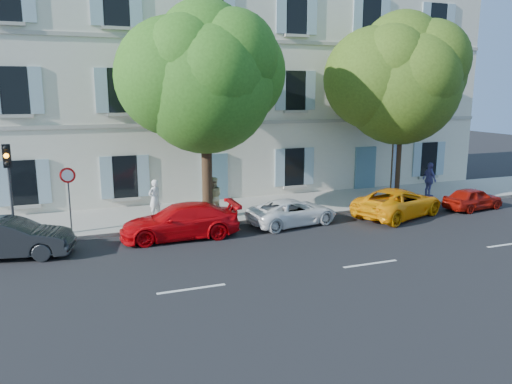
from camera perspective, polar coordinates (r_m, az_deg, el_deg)
name	(u,v)px	position (r m, az deg, el deg)	size (l,w,h in m)	color
ground	(314,232)	(20.24, 6.68, -4.59)	(90.00, 90.00, 0.00)	black
sidewalk	(272,207)	(24.13, 1.84, -1.71)	(36.00, 4.50, 0.15)	#A09E96
kerb	(291,217)	(22.20, 3.99, -2.89)	(36.00, 0.16, 0.16)	#9E998E
building	(234,83)	(28.89, -2.56, 12.31)	(28.00, 7.00, 12.00)	beige
car_dark_sedan	(9,238)	(18.91, -26.34, -4.78)	(1.42, 4.08, 1.34)	black
car_red_coupe	(180,221)	(19.41, -8.67, -3.32)	(1.85, 4.56, 1.32)	#C3050A
car_white_coupe	(292,212)	(21.17, 4.19, -2.29)	(1.82, 3.94, 1.10)	white
car_yellow_supercar	(398,203)	(23.30, 15.95, -1.18)	(2.16, 4.67, 1.30)	#FFA10A
car_red_hatchback	(473,199)	(25.95, 23.54, -0.69)	(1.26, 3.14, 1.07)	#951109
tree_left	(205,85)	(21.04, -5.83, 12.09)	(5.68, 5.68, 8.81)	#3A2819
tree_right	(400,86)	(25.66, 16.18, 11.60)	(5.75, 5.75, 8.86)	#3A2819
traffic_light	(8,171)	(20.04, -26.45, 2.11)	(0.31, 0.40, 3.57)	#383A3D
road_sign	(68,186)	(20.36, -20.65, 0.63)	(0.59, 0.17, 2.58)	#383A3D
street_lamp	(399,114)	(25.06, 16.03, 8.61)	(0.28, 1.64, 7.70)	#7293BF
pedestrian_a	(155,199)	(22.04, -11.50, -0.76)	(0.61, 0.40, 1.69)	white
pedestrian_b	(213,197)	(21.86, -4.92, -0.57)	(0.85, 0.66, 1.75)	#CBBE81
pedestrian_c	(429,180)	(27.34, 19.21, 1.32)	(1.06, 0.44, 1.81)	#545297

